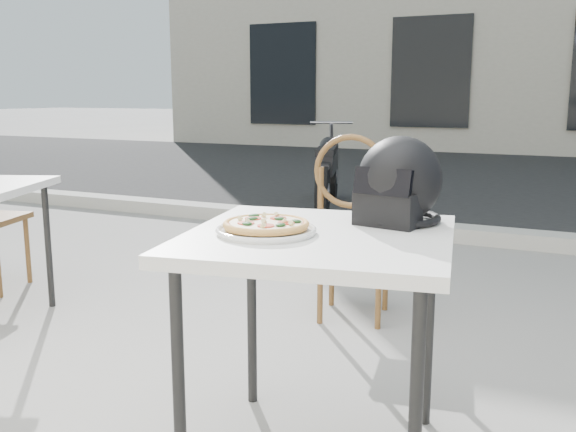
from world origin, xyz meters
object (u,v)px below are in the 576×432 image
at_px(helmet, 399,184).
at_px(pizza, 266,224).
at_px(plate, 266,231).
at_px(cafe_table_main, 319,254).
at_px(motorcycle, 328,172).
at_px(cafe_chair_main, 353,219).

bearing_deg(helmet, pizza, -122.55).
height_order(plate, pizza, pizza).
xyz_separation_m(cafe_table_main, pizza, (-0.14, -0.08, 0.10)).
relative_size(cafe_table_main, motorcycle, 0.54).
xyz_separation_m(plate, pizza, (0.00, 0.00, 0.02)).
bearing_deg(motorcycle, pizza, -88.01).
relative_size(cafe_table_main, helmet, 2.78).
relative_size(pizza, helmet, 0.85).
distance_m(cafe_table_main, motorcycle, 4.65).
distance_m(plate, motorcycle, 4.68).
bearing_deg(cafe_table_main, plate, -150.79).
bearing_deg(plate, helmet, 47.51).
xyz_separation_m(plate, motorcycle, (-1.54, 4.41, -0.38)).
bearing_deg(plate, motorcycle, 109.20).
height_order(cafe_table_main, plate, plate).
relative_size(pizza, cafe_chair_main, 0.29).
relative_size(cafe_table_main, pizza, 3.29).
relative_size(cafe_table_main, cafe_chair_main, 0.94).
relative_size(pizza, motorcycle, 0.16).
height_order(pizza, helmet, helmet).
height_order(cafe_table_main, helmet, helmet).
xyz_separation_m(pizza, cafe_chair_main, (-0.19, 1.36, -0.24)).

